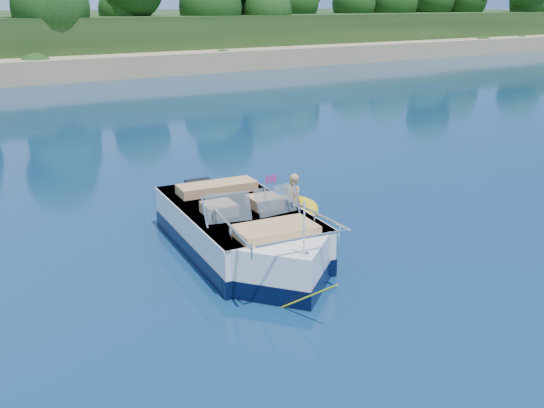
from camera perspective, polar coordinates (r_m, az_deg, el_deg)
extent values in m
plane|color=#091D3F|center=(12.08, 18.58, -6.75)|extent=(160.00, 160.00, 0.00)
cube|color=#9C885A|center=(45.60, -22.67, 11.39)|extent=(170.00, 8.00, 2.00)
cylinder|color=black|center=(49.34, -24.07, 14.93)|extent=(0.44, 0.44, 3.60)
cylinder|color=black|center=(54.79, -1.83, 16.10)|extent=(0.44, 0.44, 2.60)
sphere|color=black|center=(54.75, -1.86, 18.68)|extent=(4.29, 4.29, 4.29)
cylinder|color=black|center=(74.47, 16.90, 16.10)|extent=(0.44, 0.44, 3.00)
cube|color=white|center=(12.77, -3.29, -2.72)|extent=(2.76, 4.48, 1.17)
cube|color=white|center=(11.10, 0.79, -6.06)|extent=(2.22, 2.22, 1.17)
cube|color=black|center=(12.83, -3.28, -3.40)|extent=(2.80, 4.53, 0.34)
cube|color=black|center=(11.16, 0.79, -6.82)|extent=(2.26, 2.26, 0.34)
cube|color=tan|center=(12.95, -3.90, -0.88)|extent=(2.16, 3.17, 0.11)
cube|color=white|center=(12.59, -3.34, -0.37)|extent=(2.81, 4.49, 0.07)
cube|color=black|center=(14.80, -6.81, 0.36)|extent=(0.66, 0.47, 1.01)
cube|color=#8C9EA5|center=(11.61, -4.14, -0.32)|extent=(0.92, 0.52, 0.54)
cube|color=#8C9EA5|center=(12.01, 0.31, 0.36)|extent=(0.88, 0.30, 0.54)
cube|color=tan|center=(12.15, -5.01, -0.94)|extent=(0.69, 0.69, 0.45)
cube|color=tan|center=(12.53, -0.72, -0.27)|extent=(0.69, 0.69, 0.45)
cube|color=tan|center=(13.56, -5.19, 1.12)|extent=(1.81, 0.84, 0.43)
cube|color=tan|center=(11.05, 0.31, -2.99)|extent=(1.57, 1.02, 0.38)
cylinder|color=white|center=(10.00, 3.03, -2.31)|extent=(0.04, 0.04, 0.95)
cube|color=red|center=(11.83, -0.12, 2.36)|extent=(0.25, 0.05, 0.16)
cube|color=silver|center=(10.12, 3.15, -4.75)|extent=(0.12, 0.08, 0.06)
cylinder|color=#CED917|center=(9.97, 3.35, -8.73)|extent=(0.29, 1.18, 0.86)
torus|color=yellow|center=(14.94, 1.59, -0.52)|extent=(1.72, 1.72, 0.39)
torus|color=red|center=(14.93, 1.59, -0.45)|extent=(1.41, 1.41, 0.13)
imported|color=tan|center=(15.01, 1.70, -0.83)|extent=(0.71, 0.82, 1.49)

